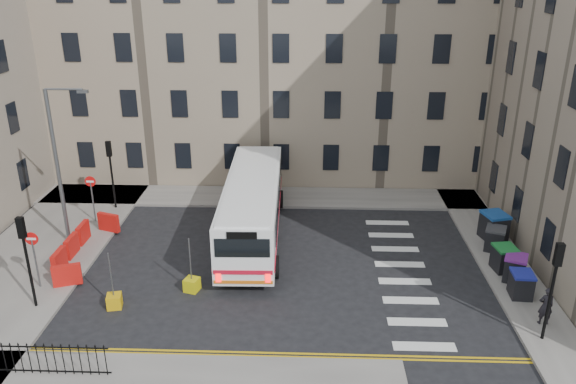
# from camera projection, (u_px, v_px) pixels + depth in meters

# --- Properties ---
(ground) EXTENTS (120.00, 120.00, 0.00)m
(ground) POSITION_uv_depth(u_px,v_px,m) (318.00, 267.00, 27.15)
(ground) COLOR black
(ground) RESTS_ON ground
(pavement_north) EXTENTS (36.00, 3.20, 0.15)m
(pavement_north) POSITION_uv_depth(u_px,v_px,m) (221.00, 196.00, 35.30)
(pavement_north) COLOR slate
(pavement_north) RESTS_ON ground
(pavement_east) EXTENTS (2.40, 26.00, 0.15)m
(pavement_east) POSITION_uv_depth(u_px,v_px,m) (482.00, 232.00, 30.52)
(pavement_east) COLOR slate
(pavement_east) RESTS_ON ground
(pavement_west) EXTENTS (6.00, 22.00, 0.15)m
(pavement_west) POSITION_uv_depth(u_px,v_px,m) (42.00, 251.00, 28.53)
(pavement_west) COLOR slate
(pavement_west) RESTS_ON ground
(terrace_north) EXTENTS (38.30, 10.80, 17.20)m
(terrace_north) POSITION_uv_depth(u_px,v_px,m) (216.00, 43.00, 38.55)
(terrace_north) COLOR gray
(terrace_north) RESTS_ON ground
(traffic_light_east) EXTENTS (0.28, 0.22, 4.10)m
(traffic_light_east) POSITION_uv_depth(u_px,v_px,m) (554.00, 277.00, 20.68)
(traffic_light_east) COLOR black
(traffic_light_east) RESTS_ON pavement_east
(traffic_light_nw) EXTENTS (0.28, 0.22, 4.10)m
(traffic_light_nw) POSITION_uv_depth(u_px,v_px,m) (111.00, 164.00, 32.52)
(traffic_light_nw) COLOR black
(traffic_light_nw) RESTS_ON pavement_west
(traffic_light_sw) EXTENTS (0.28, 0.22, 4.10)m
(traffic_light_sw) POSITION_uv_depth(u_px,v_px,m) (25.00, 248.00, 22.78)
(traffic_light_sw) COLOR black
(traffic_light_sw) RESTS_ON pavement_west
(streetlamp) EXTENTS (0.50, 0.22, 8.14)m
(streetlamp) POSITION_uv_depth(u_px,v_px,m) (57.00, 165.00, 27.83)
(streetlamp) COLOR #595B5E
(streetlamp) RESTS_ON pavement_west
(no_entry_north) EXTENTS (0.60, 0.08, 3.00)m
(no_entry_north) POSITION_uv_depth(u_px,v_px,m) (91.00, 189.00, 30.98)
(no_entry_north) COLOR #595B5E
(no_entry_north) RESTS_ON pavement_west
(no_entry_south) EXTENTS (0.60, 0.08, 3.00)m
(no_entry_south) POSITION_uv_depth(u_px,v_px,m) (33.00, 248.00, 24.49)
(no_entry_south) COLOR #595B5E
(no_entry_south) RESTS_ON pavement_west
(roadworks_barriers) EXTENTS (1.66, 6.26, 1.00)m
(roadworks_barriers) POSITION_uv_depth(u_px,v_px,m) (79.00, 246.00, 27.78)
(roadworks_barriers) COLOR red
(roadworks_barriers) RESTS_ON pavement_west
(iron_railings) EXTENTS (7.80, 0.04, 1.20)m
(iron_railings) POSITION_uv_depth(u_px,v_px,m) (0.00, 358.00, 19.65)
(iron_railings) COLOR black
(iron_railings) RESTS_ON pavement_sw
(bus) EXTENTS (3.20, 11.98, 3.23)m
(bus) POSITION_uv_depth(u_px,v_px,m) (253.00, 205.00, 29.49)
(bus) COLOR white
(bus) RESTS_ON ground
(wheelie_bin_a) EXTENTS (0.97, 1.09, 1.15)m
(wheelie_bin_a) POSITION_uv_depth(u_px,v_px,m) (521.00, 284.00, 24.28)
(wheelie_bin_a) COLOR black
(wheelie_bin_a) RESTS_ON pavement_east
(wheelie_bin_b) EXTENTS (1.30, 1.37, 1.20)m
(wheelie_bin_b) POSITION_uv_depth(u_px,v_px,m) (515.00, 268.00, 25.54)
(wheelie_bin_b) COLOR black
(wheelie_bin_b) RESTS_ON pavement_east
(wheelie_bin_c) EXTENTS (1.11, 1.23, 1.21)m
(wheelie_bin_c) POSITION_uv_depth(u_px,v_px,m) (504.00, 258.00, 26.37)
(wheelie_bin_c) COLOR black
(wheelie_bin_c) RESTS_ON pavement_east
(wheelie_bin_d) EXTENTS (1.28, 1.36, 1.20)m
(wheelie_bin_d) POSITION_uv_depth(u_px,v_px,m) (495.00, 239.00, 28.31)
(wheelie_bin_d) COLOR black
(wheelie_bin_d) RESTS_ON pavement_east
(wheelie_bin_e) EXTENTS (1.44, 1.56, 1.45)m
(wheelie_bin_e) POSITION_uv_depth(u_px,v_px,m) (494.00, 226.00, 29.38)
(wheelie_bin_e) COLOR black
(wheelie_bin_e) RESTS_ON pavement_east
(pedestrian) EXTENTS (0.60, 0.40, 1.63)m
(pedestrian) POSITION_uv_depth(u_px,v_px,m) (546.00, 306.00, 22.30)
(pedestrian) COLOR black
(pedestrian) RESTS_ON pavement_east
(bollard_yellow) EXTENTS (0.71, 0.71, 0.60)m
(bollard_yellow) POSITION_uv_depth(u_px,v_px,m) (114.00, 301.00, 23.83)
(bollard_yellow) COLOR #CE9C0B
(bollard_yellow) RESTS_ON ground
(bollard_chevron) EXTENTS (0.75, 0.75, 0.60)m
(bollard_chevron) POSITION_uv_depth(u_px,v_px,m) (192.00, 285.00, 25.06)
(bollard_chevron) COLOR #C9BE0B
(bollard_chevron) RESTS_ON ground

